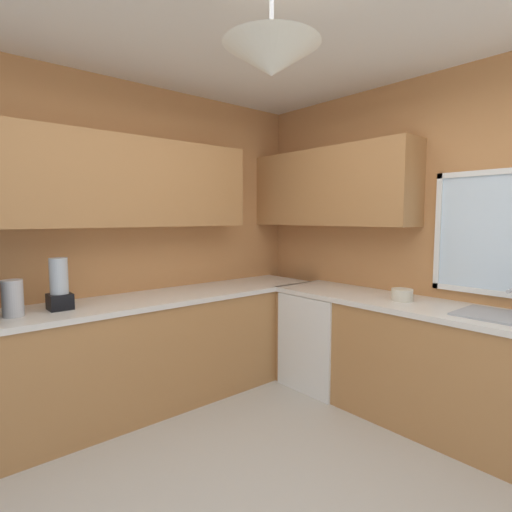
# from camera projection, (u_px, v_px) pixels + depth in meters

# --- Properties ---
(room_shell) EXTENTS (3.96, 3.90, 2.70)m
(room_shell) POSITION_uv_depth(u_px,v_px,m) (250.00, 168.00, 2.82)
(room_shell) COLOR #C6844C
(room_shell) RESTS_ON ground_plane
(counter_run_left) EXTENTS (0.65, 3.51, 0.89)m
(counter_run_left) POSITION_uv_depth(u_px,v_px,m) (131.00, 356.00, 3.18)
(counter_run_left) COLOR #AD7542
(counter_run_left) RESTS_ON ground_plane
(counter_run_back) EXTENTS (3.05, 0.65, 0.89)m
(counter_run_back) POSITION_uv_depth(u_px,v_px,m) (457.00, 373.00, 2.83)
(counter_run_back) COLOR #AD7542
(counter_run_back) RESTS_ON ground_plane
(dishwasher) EXTENTS (0.60, 0.60, 0.84)m
(dishwasher) POSITION_uv_depth(u_px,v_px,m) (325.00, 339.00, 3.69)
(dishwasher) COLOR white
(dishwasher) RESTS_ON ground_plane
(kettle) EXTENTS (0.13, 0.13, 0.24)m
(kettle) POSITION_uv_depth(u_px,v_px,m) (13.00, 298.00, 2.60)
(kettle) COLOR #B7B7BC
(kettle) RESTS_ON counter_run_left
(sink_assembly) EXTENTS (0.59, 0.40, 0.19)m
(sink_assembly) POSITION_uv_depth(u_px,v_px,m) (509.00, 317.00, 2.57)
(sink_assembly) COLOR #9EA0A5
(sink_assembly) RESTS_ON counter_run_back
(bowl) EXTENTS (0.16, 0.16, 0.09)m
(bowl) POSITION_uv_depth(u_px,v_px,m) (402.00, 295.00, 3.11)
(bowl) COLOR beige
(bowl) RESTS_ON counter_run_back
(blender_appliance) EXTENTS (0.15, 0.15, 0.36)m
(blender_appliance) POSITION_uv_depth(u_px,v_px,m) (59.00, 286.00, 2.80)
(blender_appliance) COLOR black
(blender_appliance) RESTS_ON counter_run_left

